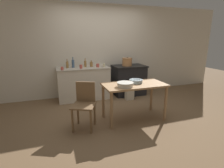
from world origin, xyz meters
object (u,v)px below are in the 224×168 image
bottle_left (67,65)px  bottle_mid_left (73,64)px  cup_right (81,67)px  cup_center_right (98,65)px  cup_mid_right (62,68)px  flour_sack (129,93)px  chair (84,103)px  stock_pot (127,62)px  bottle_far_left (91,64)px  bottle_center_left (85,64)px  mixing_bowl_large (136,81)px  mixing_bowl_small (125,84)px  stove (129,80)px  work_table (134,89)px  cup_center (104,65)px

bottle_left → bottle_mid_left: (0.15, 0.02, 0.02)m
bottle_mid_left → cup_right: bottle_mid_left is taller
cup_center_right → cup_mid_right: cup_center_right is taller
cup_mid_right → flour_sack: bearing=-8.9°
chair → stock_pot: (1.52, 1.53, 0.51)m
cup_center_right → bottle_far_left: bearing=137.1°
stock_pot → cup_center_right: (-0.87, -0.02, -0.06)m
stock_pot → bottle_center_left: stock_pot is taller
chair → mixing_bowl_large: (1.08, 0.07, 0.32)m
bottle_left → chair: bearing=-85.3°
bottle_far_left → cup_right: (-0.32, -0.22, -0.02)m
mixing_bowl_small → bottle_center_left: bearing=103.7°
flour_sack → chair: bearing=-141.9°
bottle_center_left → cup_right: 0.24m
cup_right → cup_mid_right: bearing=-172.8°
mixing_bowl_large → bottle_center_left: bearing=115.7°
stock_pot → chair: bearing=-134.7°
stove → bottle_left: (-1.73, 0.07, 0.53)m
stove → work_table: 1.68m
cup_right → flour_sack: bearing=-14.7°
cup_center_right → cup_right: (-0.46, -0.08, 0.00)m
mixing_bowl_small → cup_center: bearing=88.0°
stock_pot → cup_right: stock_pot is taller
bottle_mid_left → bottle_left: bearing=-173.6°
flour_sack → stock_pot: size_ratio=1.24×
stove → chair: (-1.59, -1.57, 0.04)m
cup_right → mixing_bowl_small: bearing=-69.6°
stove → chair: 2.24m
flour_sack → stock_pot: (0.10, 0.42, 0.80)m
work_table → bottle_center_left: bearing=112.8°
mixing_bowl_small → bottle_far_left: 1.79m
cup_center_right → flour_sack: bearing=-27.8°
cup_mid_right → bottle_center_left: bearing=21.9°
stove → chair: size_ratio=1.09×
bottle_far_left → cup_mid_right: bottle_far_left is taller
bottle_mid_left → cup_center_right: (0.63, -0.14, -0.06)m
work_table → cup_mid_right: size_ratio=16.02×
bottle_far_left → bottle_center_left: bottle_center_left is taller
cup_center → chair: bearing=-119.1°
cup_right → work_table: bearing=-59.8°
work_table → bottle_mid_left: (-1.00, 1.65, 0.34)m
bottle_mid_left → cup_mid_right: bottle_mid_left is taller
stove → mixing_bowl_large: (-0.52, -1.50, 0.36)m
bottle_left → cup_mid_right: bearing=-119.2°
chair → stock_pot: size_ratio=2.99×
chair → cup_center_right: bearing=91.6°
stove → cup_right: bearing=-174.5°
bottle_far_left → work_table: bearing=-72.8°
bottle_center_left → cup_center: size_ratio=2.43×
bottle_center_left → cup_center: (0.48, -0.16, -0.04)m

